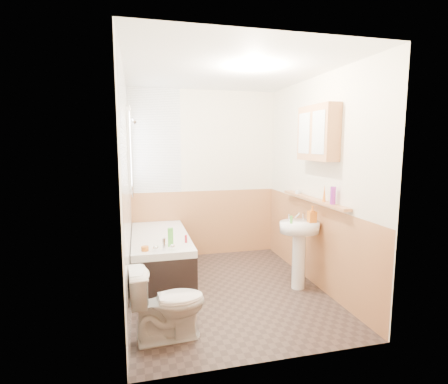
% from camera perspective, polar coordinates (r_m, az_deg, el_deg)
% --- Properties ---
extents(floor, '(2.80, 2.80, 0.00)m').
position_cam_1_polar(floor, '(4.28, 0.50, -15.72)').
color(floor, '#2F2521').
rests_on(floor, ground).
extents(ceiling, '(2.80, 2.80, 0.00)m').
position_cam_1_polar(ceiling, '(4.00, 0.55, 19.24)').
color(ceiling, white).
rests_on(ceiling, ground).
extents(wall_back, '(2.20, 0.02, 2.50)m').
position_cam_1_polar(wall_back, '(5.32, -3.28, 2.89)').
color(wall_back, '#F5EACB').
rests_on(wall_back, ground).
extents(wall_front, '(2.20, 0.02, 2.50)m').
position_cam_1_polar(wall_front, '(2.62, 8.26, -2.40)').
color(wall_front, '#F5EACB').
rests_on(wall_front, ground).
extents(wall_left, '(0.02, 2.80, 2.50)m').
position_cam_1_polar(wall_left, '(3.83, -15.79, 0.63)').
color(wall_left, '#F5EACB').
rests_on(wall_left, ground).
extents(wall_right, '(0.02, 2.80, 2.50)m').
position_cam_1_polar(wall_right, '(4.36, 14.81, 1.52)').
color(wall_right, '#F5EACB').
rests_on(wall_right, ground).
extents(wainscot_right, '(0.01, 2.80, 1.00)m').
position_cam_1_polar(wainscot_right, '(4.49, 14.22, -8.03)').
color(wainscot_right, tan).
rests_on(wainscot_right, wall_right).
extents(wainscot_front, '(2.20, 0.01, 1.00)m').
position_cam_1_polar(wainscot_front, '(2.87, 7.78, -17.22)').
color(wainscot_front, tan).
rests_on(wainscot_front, wall_front).
extents(wainscot_back, '(2.20, 0.01, 1.00)m').
position_cam_1_polar(wainscot_back, '(5.41, -3.17, -5.07)').
color(wainscot_back, tan).
rests_on(wainscot_back, wall_back).
extents(tile_cladding_left, '(0.01, 2.80, 2.50)m').
position_cam_1_polar(tile_cladding_left, '(3.83, -15.46, 0.64)').
color(tile_cladding_left, white).
rests_on(tile_cladding_left, wall_left).
extents(tile_return_back, '(0.75, 0.01, 1.50)m').
position_cam_1_polar(tile_return_back, '(5.19, -11.25, 8.15)').
color(tile_return_back, white).
rests_on(tile_return_back, wall_back).
extents(window, '(0.03, 0.79, 0.99)m').
position_cam_1_polar(window, '(4.75, -15.06, 6.86)').
color(window, white).
rests_on(window, wall_left).
extents(bathtub, '(0.70, 1.57, 0.71)m').
position_cam_1_polar(bathtub, '(4.62, -10.33, -10.13)').
color(bathtub, black).
rests_on(bathtub, floor).
extents(shower_riser, '(0.10, 0.08, 1.15)m').
position_cam_1_polar(shower_riser, '(4.58, -14.79, 7.58)').
color(shower_riser, silver).
rests_on(shower_riser, wall_left).
extents(toilet, '(0.69, 0.41, 0.65)m').
position_cam_1_polar(toilet, '(3.25, -9.14, -17.52)').
color(toilet, white).
rests_on(toilet, floor).
extents(sink, '(0.47, 0.38, 0.92)m').
position_cam_1_polar(sink, '(4.24, 12.17, -7.83)').
color(sink, white).
rests_on(sink, floor).
extents(pine_shelf, '(0.10, 1.44, 0.03)m').
position_cam_1_polar(pine_shelf, '(4.29, 14.32, -1.18)').
color(pine_shelf, tan).
rests_on(pine_shelf, wall_right).
extents(medicine_cabinet, '(0.17, 0.69, 0.62)m').
position_cam_1_polar(medicine_cabinet, '(4.14, 15.04, 9.29)').
color(medicine_cabinet, tan).
rests_on(medicine_cabinet, wall_right).
extents(foam_can, '(0.07, 0.07, 0.19)m').
position_cam_1_polar(foam_can, '(3.91, 17.36, -0.54)').
color(foam_can, purple).
rests_on(foam_can, pine_shelf).
extents(green_bottle, '(0.04, 0.04, 0.19)m').
position_cam_1_polar(green_bottle, '(4.06, 16.05, -0.17)').
color(green_bottle, orange).
rests_on(green_bottle, pine_shelf).
extents(black_jar, '(0.08, 0.08, 0.04)m').
position_cam_1_polar(black_jar, '(4.64, 11.98, 0.04)').
color(black_jar, silver).
rests_on(black_jar, pine_shelf).
extents(soap_bottle, '(0.10, 0.20, 0.09)m').
position_cam_1_polar(soap_bottle, '(4.17, 14.15, -4.23)').
color(soap_bottle, orange).
rests_on(soap_bottle, sink).
extents(clear_bottle, '(0.03, 0.03, 0.09)m').
position_cam_1_polar(clear_bottle, '(4.07, 10.93, -4.46)').
color(clear_bottle, '#59C647').
rests_on(clear_bottle, sink).
extents(blue_gel, '(0.06, 0.04, 0.21)m').
position_cam_1_polar(blue_gel, '(4.00, -8.73, -7.32)').
color(blue_gel, '#59C647').
rests_on(blue_gel, bathtub).
extents(cream_jar, '(0.10, 0.10, 0.05)m').
position_cam_1_polar(cream_jar, '(3.91, -12.78, -9.01)').
color(cream_jar, orange).
rests_on(cream_jar, bathtub).
extents(orange_bottle, '(0.04, 0.04, 0.09)m').
position_cam_1_polar(orange_bottle, '(4.14, -6.23, -7.62)').
color(orange_bottle, maroon).
rests_on(orange_bottle, bathtub).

